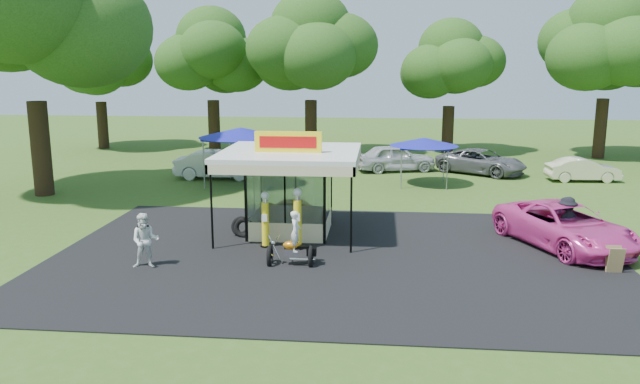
% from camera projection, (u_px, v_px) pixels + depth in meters
% --- Properties ---
extents(ground, '(120.00, 120.00, 0.00)m').
position_uv_depth(ground, '(330.00, 275.00, 20.22)').
color(ground, '#37571B').
rests_on(ground, ground).
extents(asphalt_apron, '(20.00, 14.00, 0.04)m').
position_uv_depth(asphalt_apron, '(335.00, 256.00, 22.17)').
color(asphalt_apron, black).
rests_on(asphalt_apron, ground).
extents(gas_station_kiosk, '(5.40, 5.40, 4.18)m').
position_uv_depth(gas_station_kiosk, '(291.00, 190.00, 24.92)').
color(gas_station_kiosk, white).
rests_on(gas_station_kiosk, ground).
extents(gas_pump_left, '(0.40, 0.40, 2.13)m').
position_uv_depth(gas_pump_left, '(265.00, 221.00, 23.10)').
color(gas_pump_left, black).
rests_on(gas_pump_left, ground).
extents(gas_pump_right, '(0.43, 0.43, 2.32)m').
position_uv_depth(gas_pump_right, '(298.00, 221.00, 22.79)').
color(gas_pump_right, black).
rests_on(gas_pump_right, ground).
extents(motorcycle, '(1.68, 0.85, 1.98)m').
position_uv_depth(motorcycle, '(294.00, 244.00, 21.05)').
color(motorcycle, black).
rests_on(motorcycle, ground).
extents(spare_tires, '(1.01, 0.67, 0.84)m').
position_uv_depth(spare_tires, '(242.00, 227.00, 24.61)').
color(spare_tires, black).
rests_on(spare_tires, ground).
extents(a_frame_sign, '(0.50, 0.44, 0.90)m').
position_uv_depth(a_frame_sign, '(615.00, 260.00, 20.34)').
color(a_frame_sign, '#593819').
rests_on(a_frame_sign, ground).
extents(kiosk_car, '(2.82, 1.13, 0.96)m').
position_uv_depth(kiosk_car, '(298.00, 209.00, 27.34)').
color(kiosk_car, yellow).
rests_on(kiosk_car, ground).
extents(pink_sedan, '(4.92, 6.59, 1.66)m').
position_uv_depth(pink_sedan, '(565.00, 226.00, 23.13)').
color(pink_sedan, '#E73E9E').
rests_on(pink_sedan, ground).
extents(spectator_west, '(1.05, 0.90, 1.88)m').
position_uv_depth(spectator_west, '(145.00, 241.00, 20.80)').
color(spectator_west, white).
rests_on(spectator_west, ground).
extents(spectator_east_a, '(1.41, 1.13, 1.91)m').
position_uv_depth(spectator_east_a, '(566.00, 222.00, 23.23)').
color(spectator_east_a, black).
rests_on(spectator_east_a, ground).
extents(bg_car_a, '(5.09, 1.87, 1.67)m').
position_uv_depth(bg_car_a, '(218.00, 165.00, 37.07)').
color(bg_car_a, silver).
rests_on(bg_car_a, ground).
extents(bg_car_b, '(5.10, 2.57, 1.42)m').
position_uv_depth(bg_car_b, '(314.00, 159.00, 39.96)').
color(bg_car_b, '#992F0B').
rests_on(bg_car_b, ground).
extents(bg_car_c, '(5.39, 3.32, 1.71)m').
position_uv_depth(bg_car_c, '(395.00, 158.00, 39.64)').
color(bg_car_c, silver).
rests_on(bg_car_c, ground).
extents(bg_car_d, '(5.96, 5.19, 1.53)m').
position_uv_depth(bg_car_d, '(481.00, 162.00, 38.72)').
color(bg_car_d, '#5D5D60').
rests_on(bg_car_d, ground).
extents(bg_car_e, '(4.20, 1.70, 1.36)m').
position_uv_depth(bg_car_e, '(583.00, 170.00, 36.30)').
color(bg_car_e, beige).
rests_on(bg_car_e, ground).
extents(tent_west, '(4.68, 4.68, 3.27)m').
position_uv_depth(tent_west, '(241.00, 133.00, 34.55)').
color(tent_west, gray).
rests_on(tent_west, ground).
extents(tent_east, '(3.83, 3.83, 2.68)m').
position_uv_depth(tent_east, '(424.00, 142.00, 34.82)').
color(tent_east, gray).
rests_on(tent_east, ground).
extents(oak_far_a, '(8.83, 8.83, 10.47)m').
position_uv_depth(oak_far_a, '(98.00, 64.00, 49.13)').
color(oak_far_a, black).
rests_on(oak_far_a, ground).
extents(oak_far_b, '(9.08, 9.08, 10.83)m').
position_uv_depth(oak_far_b, '(212.00, 61.00, 48.28)').
color(oak_far_b, black).
rests_on(oak_far_b, ground).
extents(oak_far_c, '(9.88, 9.88, 11.64)m').
position_uv_depth(oak_far_c, '(311.00, 54.00, 44.87)').
color(oak_far_c, black).
rests_on(oak_far_c, ground).
extents(oak_far_d, '(8.28, 8.28, 9.86)m').
position_uv_depth(oak_far_d, '(450.00, 70.00, 46.93)').
color(oak_far_d, black).
rests_on(oak_far_d, ground).
extents(oak_far_e, '(9.99, 9.99, 11.90)m').
position_uv_depth(oak_far_e, '(607.00, 51.00, 43.85)').
color(oak_far_e, black).
rests_on(oak_far_e, ground).
extents(oak_near, '(12.49, 12.49, 14.39)m').
position_uv_depth(oak_near, '(29.00, 17.00, 30.82)').
color(oak_near, black).
rests_on(oak_near, ground).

